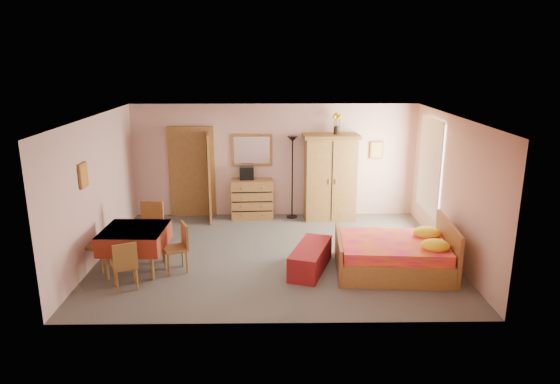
{
  "coord_description": "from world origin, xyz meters",
  "views": [
    {
      "loc": [
        -0.03,
        -8.78,
        3.63
      ],
      "look_at": [
        0.1,
        0.3,
        1.15
      ],
      "focal_mm": 32.0,
      "sensor_mm": 36.0,
      "label": 1
    }
  ],
  "objects_px": {
    "sunflower_vase": "(337,123)",
    "chair_east": "(175,248)",
    "wall_mirror": "(252,150)",
    "bench": "(310,258)",
    "floor_lamp": "(292,178)",
    "wardrobe": "(330,177)",
    "bed": "(393,246)",
    "chest_of_drawers": "(252,199)",
    "stereo": "(247,173)",
    "chair_north": "(149,229)",
    "chair_south": "(124,264)",
    "dining_table": "(136,250)",
    "chair_west": "(94,244)"
  },
  "relations": [
    {
      "from": "chair_south",
      "to": "chair_west",
      "type": "bearing_deg",
      "value": 109.76
    },
    {
      "from": "chair_south",
      "to": "chair_east",
      "type": "height_order",
      "value": "chair_east"
    },
    {
      "from": "bed",
      "to": "chair_south",
      "type": "bearing_deg",
      "value": -167.93
    },
    {
      "from": "wall_mirror",
      "to": "bench",
      "type": "bearing_deg",
      "value": -71.17
    },
    {
      "from": "bed",
      "to": "chair_west",
      "type": "bearing_deg",
      "value": -177.32
    },
    {
      "from": "dining_table",
      "to": "chair_west",
      "type": "xyz_separation_m",
      "value": [
        -0.74,
        0.07,
        0.08
      ]
    },
    {
      "from": "chair_west",
      "to": "chest_of_drawers",
      "type": "bearing_deg",
      "value": 140.22
    },
    {
      "from": "wall_mirror",
      "to": "chair_east",
      "type": "distance_m",
      "value": 3.6
    },
    {
      "from": "bed",
      "to": "chair_south",
      "type": "relative_size",
      "value": 2.39
    },
    {
      "from": "chest_of_drawers",
      "to": "stereo",
      "type": "distance_m",
      "value": 0.61
    },
    {
      "from": "dining_table",
      "to": "chest_of_drawers",
      "type": "bearing_deg",
      "value": 57.14
    },
    {
      "from": "sunflower_vase",
      "to": "dining_table",
      "type": "bearing_deg",
      "value": -142.42
    },
    {
      "from": "stereo",
      "to": "bed",
      "type": "distance_m",
      "value": 4.12
    },
    {
      "from": "bench",
      "to": "chair_west",
      "type": "distance_m",
      "value": 3.79
    },
    {
      "from": "stereo",
      "to": "chair_east",
      "type": "xyz_separation_m",
      "value": [
        -1.09,
        -3.04,
        -0.62
      ]
    },
    {
      "from": "sunflower_vase",
      "to": "chair_east",
      "type": "distance_m",
      "value": 4.65
    },
    {
      "from": "dining_table",
      "to": "chair_south",
      "type": "relative_size",
      "value": 1.28
    },
    {
      "from": "floor_lamp",
      "to": "chair_north",
      "type": "bearing_deg",
      "value": -142.22
    },
    {
      "from": "bed",
      "to": "dining_table",
      "type": "distance_m",
      "value": 4.46
    },
    {
      "from": "chair_south",
      "to": "chair_north",
      "type": "distance_m",
      "value": 1.47
    },
    {
      "from": "bench",
      "to": "chest_of_drawers",
      "type": "bearing_deg",
      "value": 110.92
    },
    {
      "from": "chest_of_drawers",
      "to": "wall_mirror",
      "type": "bearing_deg",
      "value": 87.18
    },
    {
      "from": "chair_south",
      "to": "chair_north",
      "type": "height_order",
      "value": "chair_north"
    },
    {
      "from": "wall_mirror",
      "to": "bed",
      "type": "relative_size",
      "value": 0.48
    },
    {
      "from": "chest_of_drawers",
      "to": "chair_east",
      "type": "bearing_deg",
      "value": -114.86
    },
    {
      "from": "floor_lamp",
      "to": "chair_north",
      "type": "height_order",
      "value": "floor_lamp"
    },
    {
      "from": "chair_north",
      "to": "chair_east",
      "type": "distance_m",
      "value": 1.04
    },
    {
      "from": "chair_east",
      "to": "bed",
      "type": "bearing_deg",
      "value": -114.05
    },
    {
      "from": "floor_lamp",
      "to": "chair_west",
      "type": "height_order",
      "value": "floor_lamp"
    },
    {
      "from": "floor_lamp",
      "to": "wardrobe",
      "type": "relative_size",
      "value": 0.97
    },
    {
      "from": "floor_lamp",
      "to": "wall_mirror",
      "type": "bearing_deg",
      "value": 166.0
    },
    {
      "from": "wall_mirror",
      "to": "floor_lamp",
      "type": "bearing_deg",
      "value": -14.82
    },
    {
      "from": "bench",
      "to": "chair_north",
      "type": "bearing_deg",
      "value": 165.02
    },
    {
      "from": "chest_of_drawers",
      "to": "bed",
      "type": "distance_m",
      "value": 3.96
    },
    {
      "from": "chest_of_drawers",
      "to": "bench",
      "type": "height_order",
      "value": "chest_of_drawers"
    },
    {
      "from": "chest_of_drawers",
      "to": "sunflower_vase",
      "type": "height_order",
      "value": "sunflower_vase"
    },
    {
      "from": "stereo",
      "to": "wardrobe",
      "type": "distance_m",
      "value": 1.91
    },
    {
      "from": "floor_lamp",
      "to": "chair_north",
      "type": "relative_size",
      "value": 1.95
    },
    {
      "from": "bench",
      "to": "chair_west",
      "type": "bearing_deg",
      "value": 178.65
    },
    {
      "from": "wall_mirror",
      "to": "dining_table",
      "type": "bearing_deg",
      "value": -121.9
    },
    {
      "from": "floor_lamp",
      "to": "sunflower_vase",
      "type": "relative_size",
      "value": 4.03
    },
    {
      "from": "wall_mirror",
      "to": "chair_west",
      "type": "distance_m",
      "value": 4.21
    },
    {
      "from": "bench",
      "to": "chair_north",
      "type": "relative_size",
      "value": 1.34
    },
    {
      "from": "bench",
      "to": "chair_east",
      "type": "distance_m",
      "value": 2.36
    },
    {
      "from": "floor_lamp",
      "to": "bed",
      "type": "xyz_separation_m",
      "value": [
        1.63,
        -3.01,
        -0.5
      ]
    },
    {
      "from": "sunflower_vase",
      "to": "floor_lamp",
      "type": "bearing_deg",
      "value": -179.88
    },
    {
      "from": "wall_mirror",
      "to": "chest_of_drawers",
      "type": "bearing_deg",
      "value": -90.82
    },
    {
      "from": "sunflower_vase",
      "to": "wall_mirror",
      "type": "bearing_deg",
      "value": 173.17
    },
    {
      "from": "chest_of_drawers",
      "to": "bench",
      "type": "xyz_separation_m",
      "value": [
        1.14,
        -2.97,
        -0.23
      ]
    },
    {
      "from": "wall_mirror",
      "to": "bench",
      "type": "height_order",
      "value": "wall_mirror"
    }
  ]
}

